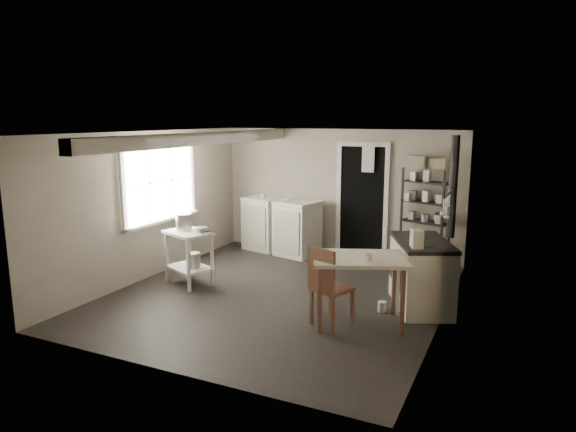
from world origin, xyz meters
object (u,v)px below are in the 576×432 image
at_px(chair, 332,287).
at_px(shelf_rack, 425,212).
at_px(flour_sack, 397,259).
at_px(stove, 421,275).
at_px(work_table, 359,294).
at_px(prep_table, 189,258).
at_px(base_cabinets, 281,228).
at_px(stockpot, 184,222).

bearing_deg(chair, shelf_rack, 100.95).
bearing_deg(chair, flour_sack, 105.85).
height_order(stove, flour_sack, stove).
bearing_deg(chair, work_table, 54.74).
height_order(prep_table, chair, chair).
bearing_deg(base_cabinets, chair, -41.34).
xyz_separation_m(prep_table, base_cabinets, (0.44, 2.30, 0.06)).
xyz_separation_m(shelf_rack, work_table, (-0.27, -2.81, -0.57)).
xyz_separation_m(stockpot, flour_sack, (2.86, 1.79, -0.70)).
xyz_separation_m(stockpot, stove, (3.50, 0.43, -0.50)).
bearing_deg(flour_sack, stove, -64.94).
xyz_separation_m(shelf_rack, chair, (-0.55, -2.99, -0.46)).
bearing_deg(work_table, stove, 55.95).
height_order(shelf_rack, chair, shelf_rack).
relative_size(shelf_rack, work_table, 1.51).
distance_m(shelf_rack, work_table, 2.88).
relative_size(base_cabinets, work_table, 1.38).
height_order(stove, chair, chair).
bearing_deg(stove, shelf_rack, 74.76).
distance_m(shelf_rack, flour_sack, 0.97).
relative_size(prep_table, flour_sack, 1.80).
relative_size(stockpot, flour_sack, 0.57).
distance_m(stockpot, stove, 3.56).
bearing_deg(stockpot, work_table, -8.62).
height_order(work_table, chair, chair).
relative_size(stockpot, base_cabinets, 0.17).
bearing_deg(stove, flour_sack, 90.49).
bearing_deg(shelf_rack, stove, -61.71).
bearing_deg(chair, prep_table, -171.31).
distance_m(stockpot, work_table, 2.99).
relative_size(prep_table, shelf_rack, 0.49).
bearing_deg(base_cabinets, stockpot, -91.10).
bearing_deg(prep_table, chair, -12.69).
bearing_deg(prep_table, work_table, -7.78).
xyz_separation_m(prep_table, chair, (2.51, -0.57, 0.08)).
height_order(prep_table, stockpot, stockpot).
bearing_deg(stove, prep_table, 163.70).
xyz_separation_m(prep_table, shelf_rack, (3.06, 2.43, 0.55)).
distance_m(prep_table, flour_sack, 3.31).
bearing_deg(shelf_rack, prep_table, -122.60).
xyz_separation_m(stove, work_table, (-0.59, -0.87, -0.06)).
bearing_deg(shelf_rack, stockpot, -124.34).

